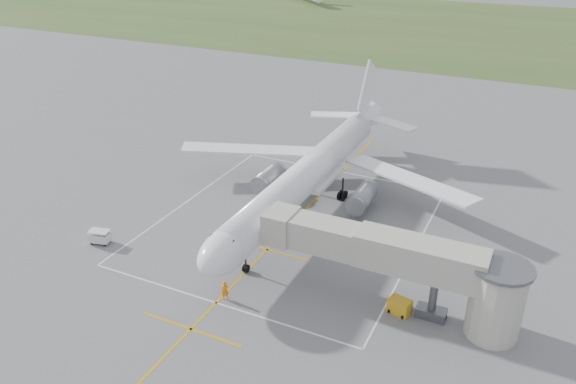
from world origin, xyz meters
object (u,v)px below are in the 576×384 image
at_px(airliner, 309,174).
at_px(gpu_unit, 400,306).
at_px(ramp_worker_nose, 225,291).
at_px(ramp_worker_wing, 289,192).
at_px(jet_bridge, 410,265).
at_px(baggage_cart, 100,237).

xyz_separation_m(airliner, gpu_unit, (15.35, -14.90, -3.69)).
bearing_deg(ramp_worker_nose, gpu_unit, -13.57).
relative_size(airliner, ramp_worker_wing, 24.40).
bearing_deg(ramp_worker_nose, airliner, 59.20).
distance_m(airliner, gpu_unit, 21.71).
height_order(airliner, jet_bridge, airliner).
xyz_separation_m(jet_bridge, baggage_cart, (-32.46, -3.08, -3.98)).
height_order(gpu_unit, ramp_worker_nose, ramp_worker_nose).
bearing_deg(ramp_worker_wing, ramp_worker_nose, 152.85).
height_order(gpu_unit, baggage_cart, baggage_cart).
bearing_deg(ramp_worker_nose, jet_bridge, -11.82).
relative_size(gpu_unit, baggage_cart, 0.89).
height_order(jet_bridge, ramp_worker_wing, jet_bridge).
height_order(airliner, ramp_worker_nose, airliner).
xyz_separation_m(gpu_unit, ramp_worker_wing, (-18.47, 15.80, 0.25)).
bearing_deg(ramp_worker_nose, baggage_cart, 139.33).
relative_size(jet_bridge, gpu_unit, 10.94).
distance_m(airliner, ramp_worker_nose, 20.20).
bearing_deg(airliner, gpu_unit, -44.14).
distance_m(airliner, baggage_cart, 24.36).
relative_size(ramp_worker_nose, ramp_worker_wing, 1.00).
bearing_deg(jet_bridge, ramp_worker_wing, 141.19).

